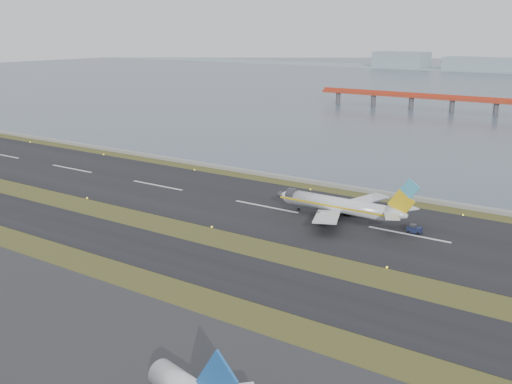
% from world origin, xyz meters
% --- Properties ---
extents(ground, '(1000.00, 1000.00, 0.00)m').
position_xyz_m(ground, '(0.00, 0.00, 0.00)').
color(ground, '#3A4619').
rests_on(ground, ground).
extents(taxiway_strip, '(1000.00, 18.00, 0.10)m').
position_xyz_m(taxiway_strip, '(0.00, -12.00, 0.05)').
color(taxiway_strip, black).
rests_on(taxiway_strip, ground).
extents(runway_strip, '(1000.00, 45.00, 0.10)m').
position_xyz_m(runway_strip, '(0.00, 30.00, 0.05)').
color(runway_strip, black).
rests_on(runway_strip, ground).
extents(seawall, '(1000.00, 2.50, 1.00)m').
position_xyz_m(seawall, '(0.00, 60.00, 0.50)').
color(seawall, gray).
rests_on(seawall, ground).
extents(airliner, '(38.52, 32.89, 12.80)m').
position_xyz_m(airliner, '(21.49, 31.88, 3.46)').
color(airliner, silver).
rests_on(airliner, ground).
extents(pushback_tug, '(3.44, 2.21, 2.11)m').
position_xyz_m(pushback_tug, '(40.54, 31.85, 1.02)').
color(pushback_tug, '#151A3A').
rests_on(pushback_tug, ground).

